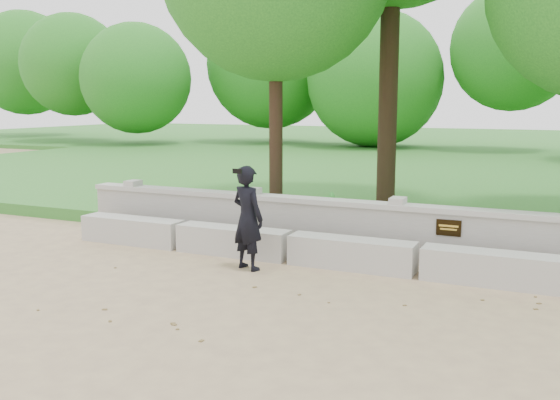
% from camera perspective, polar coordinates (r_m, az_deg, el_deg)
% --- Properties ---
extents(ground, '(80.00, 80.00, 0.00)m').
position_cam_1_polar(ground, '(7.37, 9.37, -10.58)').
color(ground, tan).
rests_on(ground, ground).
extents(lawn, '(40.00, 22.00, 0.25)m').
position_cam_1_polar(lawn, '(20.92, 19.58, 2.11)').
color(lawn, '#297523').
rests_on(lawn, ground).
extents(concrete_bench, '(11.90, 0.45, 0.45)m').
position_cam_1_polar(concrete_bench, '(9.08, 12.59, -5.43)').
color(concrete_bench, '#B7B4AC').
rests_on(concrete_bench, ground).
extents(parapet_wall, '(12.50, 0.35, 0.90)m').
position_cam_1_polar(parapet_wall, '(9.69, 13.51, -3.09)').
color(parapet_wall, '#ACA9A2').
rests_on(parapet_wall, ground).
extents(man_main, '(0.65, 0.61, 1.54)m').
position_cam_1_polar(man_main, '(9.12, -2.97, -1.64)').
color(man_main, black).
rests_on(man_main, ground).
extents(shrub_a, '(0.42, 0.38, 0.66)m').
position_cam_1_polar(shrub_a, '(10.81, 4.79, -1.02)').
color(shrub_a, '#2E872E').
rests_on(shrub_a, lawn).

